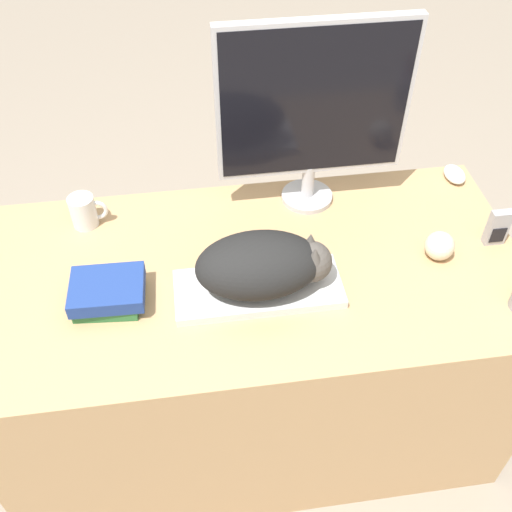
{
  "coord_description": "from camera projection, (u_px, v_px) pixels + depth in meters",
  "views": [
    {
      "loc": [
        -0.15,
        -0.72,
        1.85
      ],
      "look_at": [
        -0.0,
        0.34,
        0.78
      ],
      "focal_mm": 42.0,
      "sensor_mm": 36.0,
      "label": 1
    }
  ],
  "objects": [
    {
      "name": "desk",
      "position": [
        257.0,
        350.0,
        1.82
      ],
      "size": [
        1.42,
        0.71,
        0.72
      ],
      "color": "tan",
      "rests_on": "ground_plane"
    },
    {
      "name": "keyboard",
      "position": [
        258.0,
        289.0,
        1.5
      ],
      "size": [
        0.42,
        0.17,
        0.02
      ],
      "color": "silver",
      "rests_on": "desk"
    },
    {
      "name": "cat",
      "position": [
        265.0,
        264.0,
        1.44
      ],
      "size": [
        0.33,
        0.19,
        0.15
      ],
      "color": "black",
      "rests_on": "keyboard"
    },
    {
      "name": "monitor",
      "position": [
        314.0,
        107.0,
        1.55
      ],
      "size": [
        0.51,
        0.15,
        0.54
      ],
      "color": "#B7B7BC",
      "rests_on": "desk"
    },
    {
      "name": "computer_mouse",
      "position": [
        455.0,
        174.0,
        1.82
      ],
      "size": [
        0.06,
        0.09,
        0.03
      ],
      "color": "silver",
      "rests_on": "desk"
    },
    {
      "name": "coffee_mug",
      "position": [
        84.0,
        211.0,
        1.65
      ],
      "size": [
        0.1,
        0.07,
        0.09
      ],
      "color": "silver",
      "rests_on": "desk"
    },
    {
      "name": "baseball",
      "position": [
        440.0,
        246.0,
        1.57
      ],
      "size": [
        0.08,
        0.08,
        0.08
      ],
      "color": "beige",
      "rests_on": "desk"
    },
    {
      "name": "phone",
      "position": [
        498.0,
        228.0,
        1.6
      ],
      "size": [
        0.06,
        0.03,
        0.11
      ],
      "color": "#99999E",
      "rests_on": "desk"
    },
    {
      "name": "book_stack",
      "position": [
        107.0,
        293.0,
        1.46
      ],
      "size": [
        0.18,
        0.15,
        0.07
      ],
      "color": "#2D6B38",
      "rests_on": "desk"
    }
  ]
}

